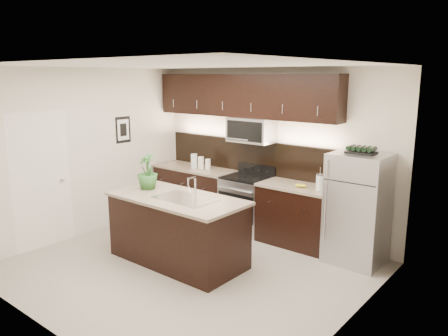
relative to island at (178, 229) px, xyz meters
The scene contains 12 objects.
ground 0.54m from the island, 15.14° to the right, with size 4.50×4.50×0.00m, color gray.
room_walls 1.24m from the island, 36.56° to the right, with size 4.52×4.02×2.71m.
counter_run 1.63m from the island, 97.09° to the left, with size 3.51×0.65×0.94m.
upper_fixtures 2.44m from the island, 95.66° to the left, with size 3.49×0.40×1.66m.
island is the anchor object (origin of this frame).
sink_faucet 0.51m from the island, ahead, with size 0.84×0.50×0.28m.
refrigerator 2.51m from the island, 38.87° to the left, with size 0.75×0.67×1.55m, color #B2B2B7.
wine_rack 2.73m from the island, 38.87° to the left, with size 0.38×0.24×0.09m.
plant 0.99m from the island, behind, with size 0.30×0.30×0.54m, color #2B5D25.
canisters 1.99m from the island, 123.05° to the left, with size 0.37×0.18×0.25m.
french_press 2.15m from the island, 49.36° to the left, with size 0.12×0.12×0.33m.
bananas 1.91m from the island, 56.81° to the left, with size 0.17×0.13×0.05m, color gold.
Camera 1 is at (3.89, -4.01, 2.57)m, focal length 35.00 mm.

